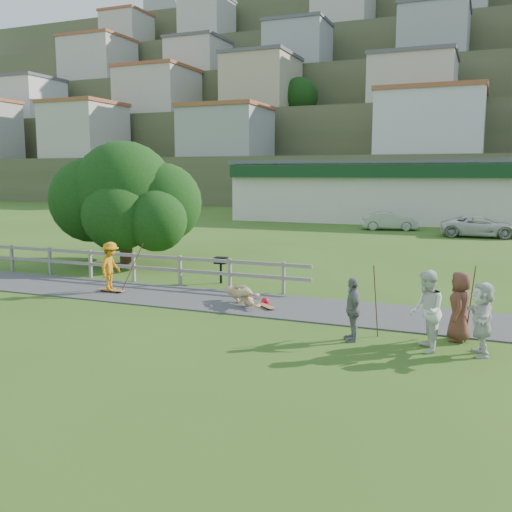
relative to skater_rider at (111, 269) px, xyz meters
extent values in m
plane|color=#325518|center=(3.52, -1.23, -0.83)|extent=(260.00, 260.00, 0.00)
cube|color=#38383B|center=(3.52, 0.27, -0.81)|extent=(34.00, 3.00, 0.04)
cube|color=slate|center=(-6.48, 2.07, -0.28)|extent=(0.10, 0.10, 1.10)
cube|color=slate|center=(-4.48, 2.07, -0.28)|extent=(0.10, 0.10, 1.10)
cube|color=slate|center=(-2.48, 2.07, -0.28)|extent=(0.10, 0.10, 1.10)
cube|color=slate|center=(-0.48, 2.07, -0.28)|extent=(0.10, 0.10, 1.10)
cube|color=slate|center=(1.52, 2.07, -0.28)|extent=(0.10, 0.10, 1.10)
cube|color=slate|center=(3.52, 2.07, -0.28)|extent=(0.10, 0.10, 1.10)
cube|color=slate|center=(5.52, 2.07, -0.28)|extent=(0.10, 0.10, 1.10)
cube|color=slate|center=(-0.98, 2.07, 0.17)|extent=(15.00, 0.08, 0.12)
cube|color=slate|center=(-0.98, 2.07, -0.28)|extent=(15.00, 0.08, 0.12)
cube|color=silver|center=(7.52, 33.77, 1.57)|extent=(32.00, 10.00, 4.80)
cube|color=#14371B|center=(7.52, 28.57, 3.37)|extent=(32.00, 0.60, 1.00)
cube|color=#525358|center=(7.52, 33.77, 4.12)|extent=(32.50, 10.50, 0.30)
cube|color=#444E2D|center=(3.52, 53.77, 2.17)|extent=(220.00, 14.00, 6.00)
cube|color=beige|center=(3.52, 53.77, 8.67)|extent=(10.00, 9.00, 7.00)
cube|color=#525358|center=(3.52, 53.77, 12.42)|extent=(10.40, 9.40, 0.50)
cube|color=#444E2D|center=(3.52, 66.77, 5.67)|extent=(220.00, 14.00, 13.00)
cube|color=beige|center=(3.52, 66.77, 15.67)|extent=(10.00, 9.00, 7.00)
cube|color=#525358|center=(3.52, 66.77, 19.42)|extent=(10.40, 9.40, 0.50)
cube|color=#444E2D|center=(3.52, 79.77, 9.67)|extent=(220.00, 14.00, 21.00)
cube|color=beige|center=(3.52, 79.77, 23.67)|extent=(10.00, 9.00, 7.00)
cube|color=#525358|center=(3.52, 79.77, 27.42)|extent=(10.40, 9.40, 0.50)
cube|color=#444E2D|center=(3.52, 92.77, 14.17)|extent=(220.00, 14.00, 30.00)
cube|color=beige|center=(3.52, 92.77, 32.67)|extent=(10.00, 9.00, 7.00)
cube|color=#444E2D|center=(3.52, 106.77, 19.17)|extent=(220.00, 14.00, 40.00)
imported|color=orange|center=(0.00, 0.00, 0.00)|extent=(0.76, 1.15, 1.66)
imported|color=tan|center=(4.94, -0.07, -0.50)|extent=(1.51, 1.69, 0.67)
imported|color=silver|center=(10.63, -2.62, 0.12)|extent=(0.91, 1.06, 1.89)
imported|color=slate|center=(8.88, -2.43, -0.04)|extent=(0.73, 1.00, 1.58)
imported|color=brown|center=(11.31, -1.46, 0.03)|extent=(0.55, 0.84, 1.72)
imported|color=silver|center=(11.82, -2.44, 0.01)|extent=(0.71, 1.61, 1.68)
imported|color=#999DA0|center=(5.37, 25.45, -0.18)|extent=(4.14, 2.23, 1.30)
imported|color=silver|center=(11.47, 23.02, -0.15)|extent=(4.98, 2.49, 1.35)
sphere|color=red|center=(5.54, 0.28, -0.71)|extent=(0.24, 0.24, 0.24)
cylinder|color=#502F20|center=(0.60, 0.40, 0.14)|extent=(0.03, 0.03, 1.94)
cylinder|color=#502F20|center=(9.33, -1.84, 0.08)|extent=(0.03, 0.03, 1.81)
cylinder|color=#502F20|center=(11.54, -1.52, 0.12)|extent=(0.03, 0.03, 1.90)
camera|label=1|loc=(11.78, -15.88, 3.27)|focal=40.00mm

